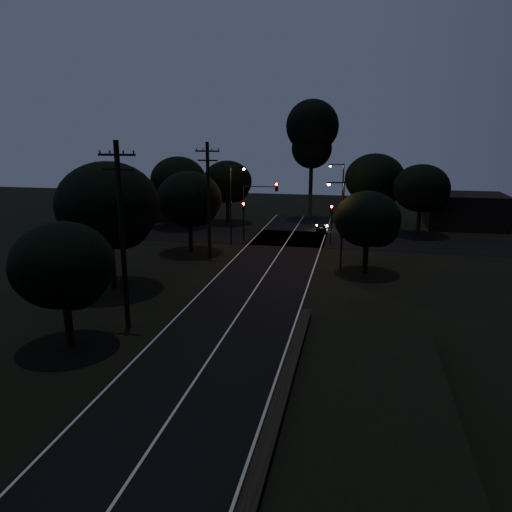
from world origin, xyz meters
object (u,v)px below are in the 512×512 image
at_px(streetlight_b, 341,195).
at_px(streetlight_a, 232,200).
at_px(utility_pole_far, 208,199).
at_px(signal_mast, 259,201).
at_px(signal_right, 331,217).
at_px(signal_left, 244,214).
at_px(car, 321,228).
at_px(utility_pole_mid, 122,234).
at_px(streetlight_c, 340,220).
at_px(tall_pine, 312,133).

bearing_deg(streetlight_b, streetlight_a, -150.52).
relative_size(utility_pole_far, signal_mast, 1.68).
height_order(signal_right, streetlight_a, streetlight_a).
xyz_separation_m(streetlight_a, streetlight_b, (10.61, 6.00, 0.00)).
distance_m(utility_pole_far, signal_right, 13.53).
xyz_separation_m(signal_left, streetlight_a, (-0.71, -1.99, 1.80)).
xyz_separation_m(utility_pole_far, car, (9.20, 14.00, -4.97)).
height_order(utility_pole_mid, utility_pole_far, utility_pole_mid).
height_order(streetlight_a, streetlight_c, streetlight_a).
bearing_deg(streetlight_c, car, 99.33).
height_order(signal_mast, streetlight_a, streetlight_a).
xyz_separation_m(tall_pine, car, (2.20, -9.00, -10.53)).
distance_m(signal_mast, streetlight_c, 13.28).
height_order(streetlight_a, streetlight_b, same).
bearing_deg(utility_pole_far, streetlight_a, 83.41).
distance_m(tall_pine, signal_right, 17.48).
xyz_separation_m(streetlight_a, car, (8.51, 8.00, -4.12)).
bearing_deg(car, tall_pine, -77.96).
bearing_deg(car, streetlight_a, 41.55).
height_order(streetlight_b, streetlight_c, streetlight_b).
relative_size(signal_right, streetlight_b, 0.51).
relative_size(streetlight_b, car, 2.64).
bearing_deg(tall_pine, streetlight_a, -110.36).
xyz_separation_m(utility_pole_far, streetlight_c, (11.83, -2.00, -1.13)).
bearing_deg(streetlight_c, streetlight_a, 144.31).
distance_m(streetlight_a, car, 12.38).
distance_m(utility_pole_far, streetlight_b, 16.51).
bearing_deg(signal_right, car, 103.11).
xyz_separation_m(utility_pole_mid, signal_right, (10.60, 24.99, -2.90)).
xyz_separation_m(utility_pole_far, streetlight_b, (11.31, 12.00, -0.85)).
distance_m(utility_pole_mid, streetlight_c, 19.15).
height_order(streetlight_a, car, streetlight_a).
bearing_deg(streetlight_a, signal_left, 70.41).
height_order(signal_left, signal_mast, signal_mast).
bearing_deg(streetlight_c, streetlight_b, 92.14).
height_order(utility_pole_far, car, utility_pole_far).
height_order(signal_left, streetlight_a, streetlight_a).
height_order(streetlight_b, car, streetlight_b).
bearing_deg(signal_right, streetlight_a, -168.66).
bearing_deg(car, signal_right, 101.42).
bearing_deg(streetlight_b, signal_left, -157.95).
height_order(signal_right, car, signal_right).
relative_size(signal_left, streetlight_c, 0.55).
bearing_deg(utility_pole_far, car, 56.69).
distance_m(utility_pole_mid, signal_mast, 25.22).
bearing_deg(car, utility_pole_far, 55.00).
height_order(streetlight_c, car, streetlight_c).
bearing_deg(streetlight_a, signal_right, 11.34).
bearing_deg(utility_pole_mid, signal_right, 67.01).
bearing_deg(car, streetlight_b, 134.80).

